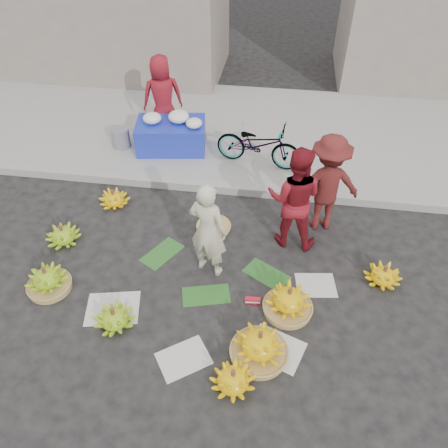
# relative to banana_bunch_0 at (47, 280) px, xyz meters

# --- Properties ---
(ground) EXTENTS (80.00, 80.00, 0.00)m
(ground) POSITION_rel_banana_bunch_0_xyz_m (2.28, 0.39, -0.17)
(ground) COLOR black
(ground) RESTS_ON ground
(curb) EXTENTS (40.00, 0.25, 0.15)m
(curb) POSITION_rel_banana_bunch_0_xyz_m (2.28, 2.59, -0.10)
(curb) COLOR gray
(curb) RESTS_ON ground
(sidewalk) EXTENTS (40.00, 4.00, 0.12)m
(sidewalk) POSITION_rel_banana_bunch_0_xyz_m (2.28, 4.69, -0.11)
(sidewalk) COLOR gray
(sidewalk) RESTS_ON ground
(newspaper_scatter) EXTENTS (3.20, 1.80, 0.00)m
(newspaper_scatter) POSITION_rel_banana_bunch_0_xyz_m (2.28, -0.41, -0.17)
(newspaper_scatter) COLOR silver
(newspaper_scatter) RESTS_ON ground
(banana_leaves) EXTENTS (2.00, 1.00, 0.00)m
(banana_leaves) POSITION_rel_banana_bunch_0_xyz_m (2.18, 0.59, -0.17)
(banana_leaves) COLOR #1F561C
(banana_leaves) RESTS_ON ground
(banana_bunch_0) EXTENTS (0.63, 0.63, 0.42)m
(banana_bunch_0) POSITION_rel_banana_bunch_0_xyz_m (0.00, 0.00, 0.00)
(banana_bunch_0) COLOR #9E7B42
(banana_bunch_0) RESTS_ON ground
(banana_bunch_1) EXTENTS (0.58, 0.58, 0.31)m
(banana_bunch_1) POSITION_rel_banana_bunch_0_xyz_m (1.10, -0.45, -0.04)
(banana_bunch_1) COLOR #70A517
(banana_bunch_1) RESTS_ON ground
(banana_bunch_2) EXTENTS (0.76, 0.76, 0.47)m
(banana_bunch_2) POSITION_rel_banana_bunch_0_xyz_m (2.97, -0.63, 0.03)
(banana_bunch_2) COLOR #9E7B42
(banana_bunch_2) RESTS_ON ground
(banana_bunch_3) EXTENTS (0.65, 0.65, 0.33)m
(banana_bunch_3) POSITION_rel_banana_bunch_0_xyz_m (2.71, -1.07, -0.03)
(banana_bunch_3) COLOR yellow
(banana_bunch_3) RESTS_ON ground
(banana_bunch_4) EXTENTS (0.75, 0.75, 0.45)m
(banana_bunch_4) POSITION_rel_banana_bunch_0_xyz_m (3.29, 0.09, 0.02)
(banana_bunch_4) COLOR #9E7B42
(banana_bunch_4) RESTS_ON ground
(banana_bunch_5) EXTENTS (0.49, 0.49, 0.31)m
(banana_bunch_5) POSITION_rel_banana_bunch_0_xyz_m (4.60, 0.80, -0.04)
(banana_bunch_5) COLOR yellow
(banana_bunch_5) RESTS_ON ground
(banana_bunch_6) EXTENTS (0.60, 0.60, 0.32)m
(banana_bunch_6) POSITION_rel_banana_bunch_0_xyz_m (-0.19, 0.93, -0.04)
(banana_bunch_6) COLOR #70A517
(banana_bunch_6) RESTS_ON ground
(banana_bunch_7) EXTENTS (0.61, 0.61, 0.31)m
(banana_bunch_7) POSITION_rel_banana_bunch_0_xyz_m (0.28, 1.92, -0.05)
(banana_bunch_7) COLOR yellow
(banana_bunch_7) RESTS_ON ground
(basket_spare) EXTENTS (0.60, 0.60, 0.06)m
(basket_spare) POSITION_rel_banana_bunch_0_xyz_m (2.06, 1.56, -0.14)
(basket_spare) COLOR #9E7B42
(basket_spare) RESTS_ON ground
(incense_stack) EXTENTS (0.21, 0.08, 0.08)m
(incense_stack) POSITION_rel_banana_bunch_0_xyz_m (2.82, 0.15, -0.13)
(incense_stack) COLOR red
(incense_stack) RESTS_ON ground
(vendor_cream) EXTENTS (0.64, 0.52, 1.52)m
(vendor_cream) POSITION_rel_banana_bunch_0_xyz_m (2.14, 0.68, 0.58)
(vendor_cream) COLOR beige
(vendor_cream) RESTS_ON ground
(vendor_red) EXTENTS (0.87, 0.72, 1.66)m
(vendor_red) POSITION_rel_banana_bunch_0_xyz_m (3.26, 1.46, 0.65)
(vendor_red) COLOR maroon
(vendor_red) RESTS_ON ground
(man_striped) EXTENTS (1.15, 0.80, 1.63)m
(man_striped) POSITION_rel_banana_bunch_0_xyz_m (3.74, 1.90, 0.64)
(man_striped) COLOR maroon
(man_striped) RESTS_ON ground
(flower_table) EXTENTS (1.41, 1.00, 0.76)m
(flower_table) POSITION_rel_banana_bunch_0_xyz_m (0.89, 3.66, 0.26)
(flower_table) COLOR #1A28AC
(flower_table) RESTS_ON sidewalk
(grey_bucket) EXTENTS (0.34, 0.34, 0.39)m
(grey_bucket) POSITION_rel_banana_bunch_0_xyz_m (-0.11, 3.57, 0.14)
(grey_bucket) COLOR slate
(grey_bucket) RESTS_ON sidewalk
(flower_vendor) EXTENTS (0.92, 0.77, 1.61)m
(flower_vendor) POSITION_rel_banana_bunch_0_xyz_m (0.63, 4.19, 0.75)
(flower_vendor) COLOR maroon
(flower_vendor) RESTS_ON sidewalk
(bicycle) EXTENTS (0.84, 1.66, 0.83)m
(bicycle) POSITION_rel_banana_bunch_0_xyz_m (2.60, 3.35, 0.36)
(bicycle) COLOR gray
(bicycle) RESTS_ON sidewalk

